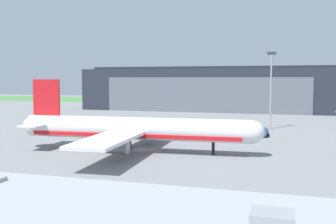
# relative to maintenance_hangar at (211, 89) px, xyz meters

# --- Properties ---
(ground_plane) EXTENTS (440.00, 440.00, 0.00)m
(ground_plane) POSITION_rel_maintenance_hangar_xyz_m (5.98, -102.45, -9.01)
(ground_plane) COLOR slate
(grass_field_strip) EXTENTS (440.00, 56.00, 0.08)m
(grass_field_strip) POSITION_rel_maintenance_hangar_xyz_m (5.98, 63.40, -8.97)
(grass_field_strip) COLOR #45803D
(grass_field_strip) RESTS_ON ground_plane
(maintenance_hangar) EXTENTS (109.06, 31.13, 18.94)m
(maintenance_hangar) POSITION_rel_maintenance_hangar_xyz_m (0.00, 0.00, 0.00)
(maintenance_hangar) COLOR #232833
(maintenance_hangar) RESTS_ON ground_plane
(airliner_near_left) EXTENTS (46.85, 41.48, 13.54)m
(airliner_near_left) POSITION_rel_maintenance_hangar_xyz_m (5.37, -104.50, -4.79)
(airliner_near_left) COLOR silver
(airliner_near_left) RESTS_ON ground_plane
(fuel_bowser) EXTENTS (2.79, 4.29, 2.36)m
(fuel_bowser) POSITION_rel_maintenance_hangar_xyz_m (27.12, -77.77, -7.85)
(fuel_bowser) COLOR #335693
(fuel_bowser) RESTS_ON ground_plane
(apron_light_mast) EXTENTS (2.40, 0.50, 20.83)m
(apron_light_mast) POSITION_rel_maintenance_hangar_xyz_m (28.10, -62.21, 3.08)
(apron_light_mast) COLOR #99999E
(apron_light_mast) RESTS_ON ground_plane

